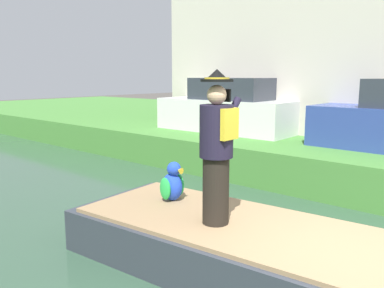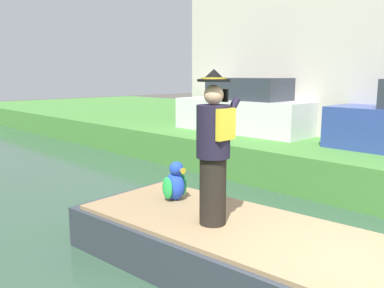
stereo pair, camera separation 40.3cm
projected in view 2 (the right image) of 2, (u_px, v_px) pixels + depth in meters
The scene contains 4 objects.
boat at pixel (228, 245), 4.95m from camera, with size 2.17×4.35×0.61m.
person_pirate at pixel (214, 149), 4.68m from camera, with size 0.61×0.42×1.85m.
parrot_plush at pixel (175, 183), 5.72m from camera, with size 0.36×0.35×0.57m.
parked_car_white at pixel (247, 109), 11.24m from camera, with size 1.74×4.02×1.50m.
Camera 2 is at (-3.58, -1.50, 2.49)m, focal length 37.24 mm.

